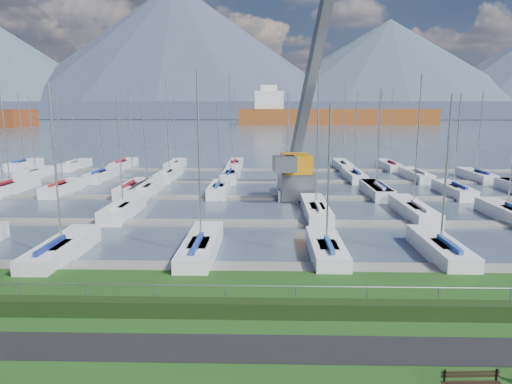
{
  "coord_description": "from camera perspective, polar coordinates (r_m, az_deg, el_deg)",
  "views": [
    {
      "loc": [
        0.74,
        -18.26,
        8.69
      ],
      "look_at": [
        0.0,
        12.0,
        3.0
      ],
      "focal_mm": 32.0,
      "sensor_mm": 36.0,
      "label": 1
    }
  ],
  "objects": [
    {
      "name": "foothill",
      "position": [
        348.27,
        1.3,
        10.21
      ],
      "size": [
        900.0,
        80.0,
        12.0
      ],
      "primitive_type": "cube",
      "color": "#465067",
      "rests_on": "water"
    },
    {
      "name": "crane",
      "position": [
        45.2,
        5.57,
        6.33
      ],
      "size": [
        6.18,
        13.23,
        22.35
      ],
      "rotation": [
        0.0,
        0.0,
        0.11
      ],
      "color": "#55565C",
      "rests_on": "water"
    },
    {
      "name": "mountains",
      "position": [
        424.64,
        2.38,
        15.78
      ],
      "size": [
        1190.0,
        360.0,
        115.0
      ],
      "color": "#3E465B",
      "rests_on": "water"
    },
    {
      "name": "path",
      "position": [
        17.57,
        -1.27,
        -18.97
      ],
      "size": [
        160.0,
        2.0,
        0.04
      ],
      "primitive_type": "cube",
      "color": "black",
      "rests_on": "grass"
    },
    {
      "name": "docks",
      "position": [
        45.15,
        0.44,
        -0.73
      ],
      "size": [
        90.0,
        41.6,
        0.25
      ],
      "color": "slate",
      "rests_on": "water"
    },
    {
      "name": "cargo_ship_mid",
      "position": [
        234.12,
        8.96,
        9.27
      ],
      "size": [
        98.85,
        23.14,
        21.5
      ],
      "rotation": [
        0.0,
        0.0,
        0.05
      ],
      "color": "brown",
      "rests_on": "water"
    },
    {
      "name": "fence",
      "position": [
        19.75,
        -0.87,
        -11.65
      ],
      "size": [
        80.0,
        0.04,
        0.04
      ],
      "primitive_type": "cylinder",
      "rotation": [
        0.0,
        1.57,
        0.0
      ],
      "color": "gray",
      "rests_on": "grass"
    },
    {
      "name": "hedge",
      "position": [
        19.72,
        -0.91,
        -14.37
      ],
      "size": [
        80.0,
        0.7,
        0.7
      ],
      "primitive_type": "cube",
      "color": "black",
      "rests_on": "grass"
    },
    {
      "name": "sailboat_fleet",
      "position": [
        47.58,
        -0.96,
        6.67
      ],
      "size": [
        76.15,
        49.63,
        13.16
      ],
      "color": "maroon",
      "rests_on": "water"
    },
    {
      "name": "water",
      "position": [
        278.41,
        1.27,
        8.78
      ],
      "size": [
        800.0,
        540.0,
        0.2
      ],
      "primitive_type": "cube",
      "color": "#445264"
    }
  ]
}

